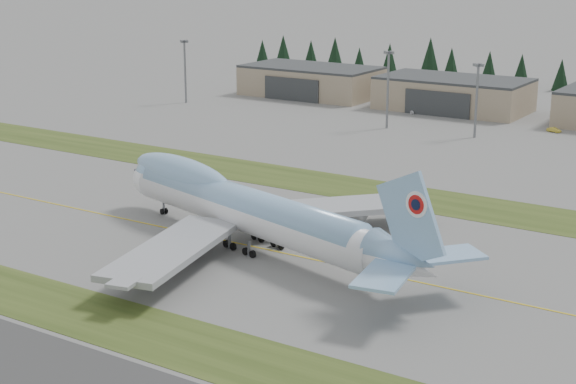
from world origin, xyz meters
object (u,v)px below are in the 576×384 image
Objects in this scene: boeing_747_freighter at (246,208)px; service_vehicle_a at (412,114)px; service_vehicle_b at (554,132)px; hangar_center at (453,94)px; hangar_left at (311,81)px.

boeing_747_freighter is 140.36m from service_vehicle_a.
service_vehicle_b is (47.55, -4.95, 0.00)m from service_vehicle_a.
boeing_747_freighter reaches higher than hangar_center.
service_vehicle_b is (16.31, 131.72, -7.00)m from boeing_747_freighter.
service_vehicle_b is at bearing 98.46° from boeing_747_freighter.
boeing_747_freighter reaches higher than hangar_left.
hangar_left is 48.74m from service_vehicle_a.
service_vehicle_b is (39.09, -18.38, -5.39)m from hangar_center.
hangar_center reaches higher than service_vehicle_a.
boeing_747_freighter is at bearing -170.73° from service_vehicle_b.
boeing_747_freighter reaches higher than service_vehicle_b.
hangar_left is 1.00× the size of hangar_center.
boeing_747_freighter is 132.91m from service_vehicle_b.
service_vehicle_a is (46.54, -13.43, -5.39)m from hangar_left.
hangar_center reaches higher than service_vehicle_b.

